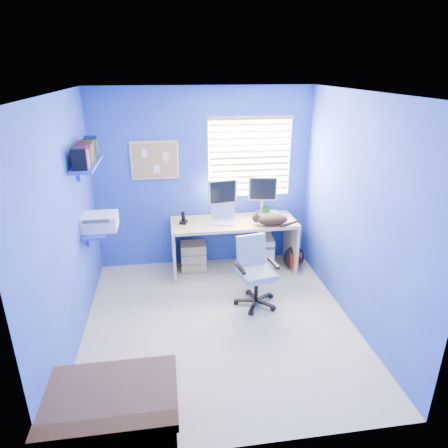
{
  "coord_description": "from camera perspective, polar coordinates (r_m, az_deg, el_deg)",
  "views": [
    {
      "loc": [
        -0.51,
        -3.78,
        2.73
      ],
      "look_at": [
        0.15,
        0.65,
        0.95
      ],
      "focal_mm": 32.0,
      "sensor_mm": 36.0,
      "label": 1
    }
  ],
  "objects": [
    {
      "name": "desk",
      "position": [
        5.63,
        1.37,
        -3.12
      ],
      "size": [
        1.72,
        0.65,
        0.74
      ],
      "primitive_type": "cube",
      "color": "tan",
      "rests_on": "floor"
    },
    {
      "name": "tower_pc",
      "position": [
        5.86,
        5.95,
        -3.73
      ],
      "size": [
        0.23,
        0.46,
        0.45
      ],
      "primitive_type": "cube",
      "rotation": [
        0.0,
        0.0,
        -0.09
      ],
      "color": "beige",
      "rests_on": "floor"
    },
    {
      "name": "corkboard",
      "position": [
        5.49,
        -9.86,
        8.95
      ],
      "size": [
        0.64,
        0.02,
        0.52
      ],
      "color": "tan",
      "rests_on": "ground"
    },
    {
      "name": "cd_spindle",
      "position": [
        5.72,
        7.13,
        1.54
      ],
      "size": [
        0.13,
        0.13,
        0.07
      ],
      "primitive_type": "cylinder",
      "color": "silver",
      "rests_on": "desk"
    },
    {
      "name": "monitor_right",
      "position": [
        5.73,
        5.46,
        4.11
      ],
      "size": [
        0.41,
        0.19,
        0.54
      ],
      "primitive_type": "cube",
      "rotation": [
        0.0,
        0.0,
        -0.18
      ],
      "color": "silver",
      "rests_on": "desk"
    },
    {
      "name": "wall_front",
      "position": [
        2.68,
        4.0,
        -11.86
      ],
      "size": [
        3.0,
        0.01,
        2.5
      ],
      "primitive_type": "cube",
      "color": "#2539B9",
      "rests_on": "ground"
    },
    {
      "name": "window_blinds",
      "position": [
        5.59,
        3.74,
        9.47
      ],
      "size": [
        1.15,
        0.05,
        1.1
      ],
      "color": "white",
      "rests_on": "ground"
    },
    {
      "name": "monitor_left",
      "position": [
        5.56,
        -0.21,
        3.67
      ],
      "size": [
        0.41,
        0.19,
        0.54
      ],
      "primitive_type": "cube",
      "rotation": [
        0.0,
        0.0,
        0.18
      ],
      "color": "silver",
      "rests_on": "desk"
    },
    {
      "name": "wall_left",
      "position": [
        4.17,
        -21.6,
        -0.66
      ],
      "size": [
        0.01,
        3.2,
        2.5
      ],
      "primitive_type": "cube",
      "color": "#2539B9",
      "rests_on": "ground"
    },
    {
      "name": "drawer_boxes",
      "position": [
        5.73,
        -4.41,
        -4.57
      ],
      "size": [
        0.35,
        0.28,
        0.41
      ],
      "primitive_type": "cube",
      "color": "tan",
      "rests_on": "floor"
    },
    {
      "name": "cat",
      "position": [
        5.36,
        6.97,
        0.59
      ],
      "size": [
        0.46,
        0.34,
        0.15
      ],
      "primitive_type": "ellipsoid",
      "rotation": [
        0.0,
        0.0,
        -0.34
      ],
      "color": "black",
      "rests_on": "desk"
    },
    {
      "name": "floor",
      "position": [
        4.69,
        -0.66,
        -13.94
      ],
      "size": [
        3.0,
        3.2,
        0.0
      ],
      "primitive_type": "cube",
      "color": "#BDB194",
      "rests_on": "ground"
    },
    {
      "name": "backpack",
      "position": [
        5.81,
        9.95,
        -4.74
      ],
      "size": [
        0.34,
        0.29,
        0.35
      ],
      "primitive_type": "ellipsoid",
      "rotation": [
        0.0,
        0.0,
        0.21
      ],
      "color": "black",
      "rests_on": "floor"
    },
    {
      "name": "yellow_book",
      "position": [
        5.7,
        5.02,
        -5.63
      ],
      "size": [
        0.03,
        0.17,
        0.24
      ],
      "primitive_type": "cube",
      "color": "yellow",
      "rests_on": "floor"
    },
    {
      "name": "wall_back",
      "position": [
        5.6,
        -2.97,
        6.33
      ],
      "size": [
        3.0,
        0.01,
        2.5
      ],
      "primitive_type": "cube",
      "color": "#2539B9",
      "rests_on": "ground"
    },
    {
      "name": "mug",
      "position": [
        5.78,
        5.97,
        1.97
      ],
      "size": [
        0.1,
        0.09,
        0.1
      ],
      "primitive_type": "imported",
      "color": "#146D18",
      "rests_on": "desk"
    },
    {
      "name": "phone",
      "position": [
        5.4,
        -5.83,
        0.92
      ],
      "size": [
        0.12,
        0.13,
        0.17
      ],
      "primitive_type": "cube",
      "rotation": [
        0.0,
        0.0,
        -0.32
      ],
      "color": "black",
      "rests_on": "desk"
    },
    {
      "name": "office_chair",
      "position": [
        4.89,
        4.45,
        -7.96
      ],
      "size": [
        0.56,
        0.56,
        0.84
      ],
      "color": "black",
      "rests_on": "floor"
    },
    {
      "name": "laptop",
      "position": [
        5.38,
        -0.2,
        1.25
      ],
      "size": [
        0.37,
        0.31,
        0.22
      ],
      "primitive_type": "cube",
      "rotation": [
        0.0,
        0.0,
        -0.16
      ],
      "color": "silver",
      "rests_on": "desk"
    },
    {
      "name": "wall_right",
      "position": [
        4.52,
        18.44,
        1.45
      ],
      "size": [
        0.01,
        3.2,
        2.5
      ],
      "primitive_type": "cube",
      "color": "#2539B9",
      "rests_on": "ground"
    },
    {
      "name": "bed_corner",
      "position": [
        3.5,
        -15.52,
        -24.95
      ],
      "size": [
        0.95,
        0.68,
        0.46
      ],
      "primitive_type": "cube",
      "color": "brown",
      "rests_on": "floor"
    },
    {
      "name": "ceiling",
      "position": [
        3.82,
        -0.83,
        18.25
      ],
      "size": [
        3.0,
        3.2,
        0.0
      ],
      "primitive_type": "cube",
      "color": "white",
      "rests_on": "wall_back"
    },
    {
      "name": "wall_shelves",
      "position": [
        4.78,
        -18.37,
        4.85
      ],
      "size": [
        0.42,
        0.9,
        1.05
      ],
      "color": "#2439B8",
      "rests_on": "ground"
    }
  ]
}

